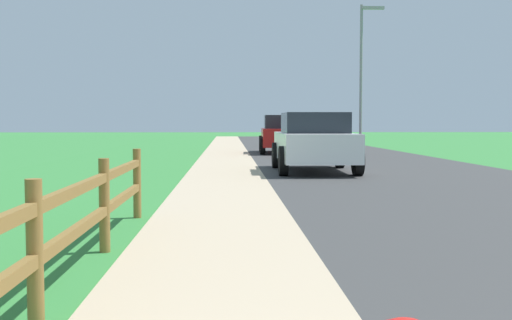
% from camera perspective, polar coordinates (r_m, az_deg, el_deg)
% --- Properties ---
extents(ground_plane, '(120.00, 120.00, 0.00)m').
position_cam_1_polar(ground_plane, '(25.13, -0.44, 0.33)').
color(ground_plane, '#35813A').
extents(road_asphalt, '(7.00, 66.00, 0.01)m').
position_cam_1_polar(road_asphalt, '(27.46, 6.73, 0.57)').
color(road_asphalt, '#3B3B3B').
rests_on(road_asphalt, ground).
extents(curb_concrete, '(6.00, 66.00, 0.01)m').
position_cam_1_polar(curb_concrete, '(27.19, -6.92, 0.54)').
color(curb_concrete, tan).
rests_on(curb_concrete, ground).
extents(grass_verge, '(5.00, 66.00, 0.00)m').
position_cam_1_polar(grass_verge, '(27.34, -10.06, 0.54)').
color(grass_verge, '#35813A').
rests_on(grass_verge, ground).
extents(rail_fence, '(0.11, 9.58, 0.98)m').
position_cam_1_polar(rail_fence, '(4.47, -19.14, -6.80)').
color(rail_fence, olive).
rests_on(rail_fence, ground).
extents(parked_suv_white, '(2.13, 4.46, 1.60)m').
position_cam_1_polar(parked_suv_white, '(17.44, 5.19, 1.62)').
color(parked_suv_white, white).
rests_on(parked_suv_white, ground).
extents(parked_car_red, '(2.17, 4.44, 1.65)m').
position_cam_1_polar(parked_car_red, '(27.90, 2.42, 2.35)').
color(parked_car_red, maroon).
rests_on(parked_car_red, ground).
extents(street_lamp, '(1.17, 0.20, 7.03)m').
position_cam_1_polar(street_lamp, '(31.88, 9.53, 8.36)').
color(street_lamp, gray).
rests_on(street_lamp, ground).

